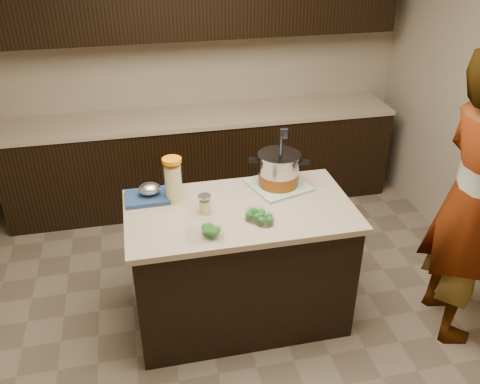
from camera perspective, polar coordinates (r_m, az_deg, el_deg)
The scene contains 13 objects.
ground_plane at distance 3.79m, azimuth 0.00°, elevation -13.52°, with size 4.00×4.00×0.00m, color brown.
room_shell at distance 2.90m, azimuth 0.00°, elevation 12.01°, with size 4.04×4.04×2.72m.
back_cabinets at distance 4.77m, azimuth -4.55°, elevation 9.32°, with size 3.60×0.63×2.33m.
island at distance 3.50m, azimuth 0.00°, elevation -8.11°, with size 1.46×0.81×0.90m.
dish_towel at distance 3.50m, azimuth 4.30°, elevation 0.77°, with size 0.36×0.36×0.02m, color #63855A.
stock_pot at distance 3.45m, azimuth 4.36°, elevation 2.31°, with size 0.40×0.36×0.41m.
lemonade_pitcher at distance 3.29m, azimuth -7.50°, elevation 1.18°, with size 0.14×0.14×0.30m.
mason_jar at distance 3.17m, azimuth -3.97°, elevation -1.43°, with size 0.11×0.11×0.13m.
broccoli_tub_left at distance 3.12m, azimuth 1.72°, elevation -2.63°, with size 0.16×0.16×0.06m.
broccoli_tub_right at distance 3.09m, azimuth 2.82°, elevation -3.13°, with size 0.15×0.15×0.05m.
broccoli_tub_rect at distance 2.97m, azimuth -3.82°, elevation -4.41°, with size 0.22×0.17×0.07m.
blue_tray at distance 3.38m, azimuth -10.25°, elevation -0.22°, with size 0.29×0.23×0.11m.
person at distance 3.48m, azimuth 24.55°, elevation -0.99°, with size 0.71×0.47×1.95m, color gray.
Camera 1 is at (-0.59, -2.70, 2.60)m, focal length 38.00 mm.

